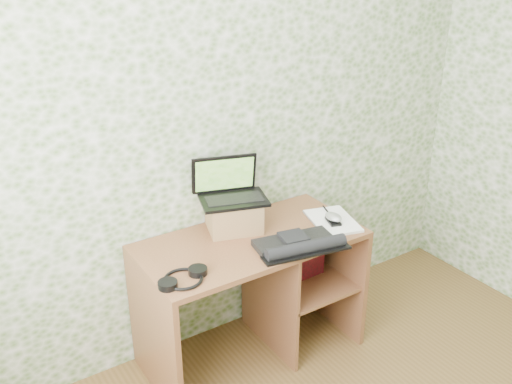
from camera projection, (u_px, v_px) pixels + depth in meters
wall_back at (219, 124)px, 3.03m from camera, size 3.50×0.00×3.50m
desk at (260, 275)px, 3.19m from camera, size 1.20×0.60×0.75m
riser at (234, 215)px, 3.09m from camera, size 0.33×0.30×0.17m
laptop at (230, 189)px, 3.06m from camera, size 0.41×0.35×0.24m
keyboard at (299, 244)px, 2.92m from camera, size 0.48×0.32×0.07m
headphones at (183, 278)px, 2.65m from camera, size 0.26×0.22×0.03m
notepad at (333, 221)px, 3.19m from camera, size 0.31×0.38×0.02m
mouse at (333, 219)px, 3.15m from camera, size 0.11×0.13×0.04m
pen at (328, 212)px, 3.27m from camera, size 0.06×0.16×0.01m
red_box at (305, 255)px, 3.29m from camera, size 0.24×0.08×0.28m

